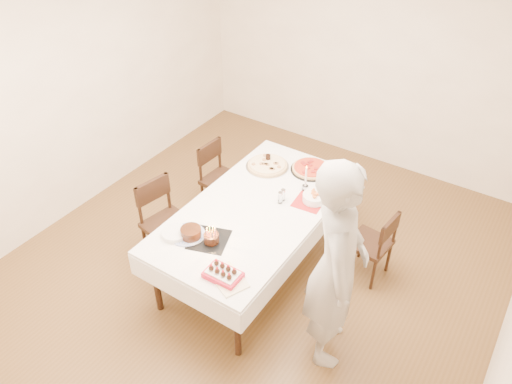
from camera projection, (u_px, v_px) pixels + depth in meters
The scene contains 22 objects.
floor at pixel (256, 265), 5.06m from camera, with size 5.00×5.00×0.00m, color brown.
wall_back at pixel (372, 57), 5.90m from camera, with size 4.50×0.04×2.70m, color white.
wall_left at pixel (78, 89), 5.23m from camera, with size 0.04×5.00×2.70m, color white.
dining_table at pixel (256, 238), 4.82m from camera, with size 1.14×2.14×0.75m, color white.
chair_right_savory at pixel (370, 243), 4.75m from camera, with size 0.40×0.40×0.78m, color #321B10, non-canonical shape.
chair_left_savory at pixel (223, 181), 5.50m from camera, with size 0.43×0.43×0.85m, color #321B10, non-canonical shape.
chair_left_dessert at pixel (168, 225), 4.86m from camera, with size 0.46×0.46×0.90m, color #321B10, non-canonical shape.
person at pixel (336, 267), 3.74m from camera, with size 0.69×0.45×1.88m, color #AAA6A0.
pizza_white at pixel (267, 165), 5.12m from camera, with size 0.45×0.45×0.04m, color beige.
pizza_pepperoni at pixel (311, 169), 5.07m from camera, with size 0.42×0.42×0.04m, color red.
red_placemat at pixel (309, 202), 4.66m from camera, with size 0.26×0.26×0.01m, color #B21E1E.
pasta_bowl at pixel (314, 198), 4.65m from camera, with size 0.22×0.22×0.07m, color white.
taper_candle at pixel (306, 178), 4.73m from camera, with size 0.06×0.06×0.29m, color white.
shaker_pair at pixel (280, 198), 4.62m from camera, with size 0.10×0.10×0.12m, color white, non-canonical shape.
cola_glass at pixel (268, 159), 5.17m from camera, with size 0.05×0.05×0.10m, color black.
layer_cake at pixel (191, 233), 4.25m from camera, with size 0.23×0.23×0.09m, color #351A0D.
cake_board at pixel (209, 240), 4.25m from camera, with size 0.32×0.32×0.01m, color black.
birthday_cake at pixel (211, 235), 4.18m from camera, with size 0.13×0.13×0.14m, color #3A1B0F.
strawberry_box at pixel (223, 274), 3.89m from camera, with size 0.29×0.19×0.07m, color #B5142A, non-canonical shape.
box_lid at pixel (228, 279), 3.89m from camera, with size 0.32×0.22×0.03m, color beige.
plate_stack at pixel (175, 233), 4.28m from camera, with size 0.23×0.23×0.05m, color white.
china_plate at pixel (187, 235), 4.30m from camera, with size 0.31×0.31×0.01m, color white.
Camera 1 is at (1.97, -2.99, 3.65)m, focal length 35.00 mm.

